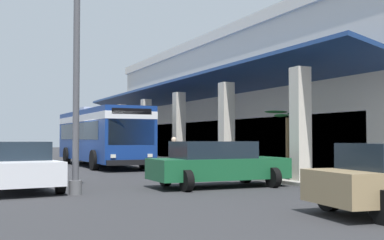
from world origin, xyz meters
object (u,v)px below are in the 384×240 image
pedestrian (174,154)px  potted_palm (288,161)px  parked_sedan_green (217,164)px  parked_sedan_white (16,166)px  transit_bus (101,133)px  lot_light_pole (76,59)px

pedestrian → potted_palm: (3.11, 3.57, -0.25)m
pedestrian → parked_sedan_green: bearing=-7.2°
parked_sedan_white → pedestrian: (-3.49, 6.62, 0.15)m
pedestrian → transit_bus: bearing=-173.1°
transit_bus → lot_light_pole: (13.61, -4.22, 1.94)m
transit_bus → lot_light_pole: bearing=-17.2°
transit_bus → pedestrian: transit_bus is taller
parked_sedan_white → lot_light_pole: 3.82m
parked_sedan_green → lot_light_pole: bearing=-87.1°
transit_bus → parked_sedan_white: 13.09m
parked_sedan_white → potted_palm: (-0.38, 10.18, -0.10)m
parked_sedan_white → potted_palm: potted_palm is taller
parked_sedan_white → transit_bus: bearing=154.5°
pedestrian → potted_palm: 4.74m
parked_sedan_green → potted_palm: potted_palm is taller
transit_bus → parked_sedan_green: size_ratio=2.53×
pedestrian → lot_light_pole: 8.01m
transit_bus → potted_palm: transit_bus is taller
transit_bus → potted_palm: 12.33m
potted_palm → parked_sedan_green: bearing=-64.7°
pedestrian → lot_light_pole: bearing=-44.4°
potted_palm → lot_light_pole: 9.60m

